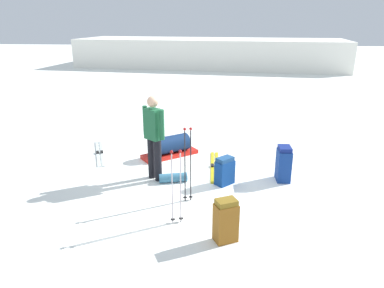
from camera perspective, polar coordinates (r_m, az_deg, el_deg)
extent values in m
plane|color=white|center=(7.46, 0.00, -5.09)|extent=(80.00, 80.00, 0.00)
cube|color=white|center=(25.20, 2.80, 14.20)|extent=(18.01, 7.03, 1.84)
cylinder|color=black|center=(7.28, -6.44, -2.20)|extent=(0.14, 0.14, 0.85)
cylinder|color=black|center=(7.14, -5.37, -2.60)|extent=(0.14, 0.14, 0.85)
cube|color=#195331|center=(6.98, -6.11, 3.15)|extent=(0.40, 0.38, 0.60)
cylinder|color=#195331|center=(7.15, -7.41, 3.73)|extent=(0.09, 0.09, 0.58)
cylinder|color=#195331|center=(6.80, -4.77, 3.03)|extent=(0.09, 0.09, 0.58)
sphere|color=tan|center=(6.87, -6.24, 6.68)|extent=(0.22, 0.22, 0.22)
cube|color=gold|center=(7.92, 3.24, -3.55)|extent=(0.12, 1.74, 0.02)
cube|color=black|center=(7.91, 3.25, -3.39)|extent=(0.07, 0.14, 0.03)
cube|color=gold|center=(7.92, 3.97, -3.57)|extent=(0.12, 1.74, 0.02)
cube|color=black|center=(7.91, 3.97, -3.40)|extent=(0.07, 0.14, 0.03)
cube|color=silver|center=(8.97, -14.69, -1.41)|extent=(0.69, 1.69, 0.02)
cube|color=black|center=(8.96, -14.71, -1.26)|extent=(0.11, 0.15, 0.03)
cube|color=silver|center=(8.97, -14.06, -1.36)|extent=(0.69, 1.69, 0.02)
cube|color=black|center=(8.96, -14.07, -1.21)|extent=(0.11, 0.15, 0.03)
cube|color=navy|center=(7.38, 14.26, -3.30)|extent=(0.27, 0.37, 0.63)
cube|color=navy|center=(7.26, 14.48, -0.70)|extent=(0.24, 0.34, 0.08)
cube|color=brown|center=(5.32, 5.35, -12.30)|extent=(0.39, 0.35, 0.58)
cube|color=olive|center=(5.15, 5.47, -9.16)|extent=(0.35, 0.31, 0.08)
cube|color=navy|center=(7.05, 5.19, -4.54)|extent=(0.41, 0.41, 0.47)
cube|color=navy|center=(6.94, 5.25, -2.44)|extent=(0.37, 0.37, 0.08)
cylinder|color=#B9AEB6|center=(5.58, -3.15, -7.18)|extent=(0.02, 0.02, 1.17)
sphere|color=#A51919|center=(5.34, -3.27, -1.27)|extent=(0.05, 0.05, 0.05)
cylinder|color=black|center=(5.83, -3.06, -11.80)|extent=(0.07, 0.07, 0.01)
cylinder|color=#B9AEB6|center=(5.60, -1.81, -7.07)|extent=(0.02, 0.02, 1.17)
sphere|color=#A51919|center=(5.36, -1.88, -1.17)|extent=(0.05, 0.05, 0.05)
cylinder|color=black|center=(5.85, -1.75, -11.67)|extent=(0.07, 0.07, 0.01)
cylinder|color=black|center=(6.23, -1.12, -3.63)|extent=(0.02, 0.02, 1.30)
sphere|color=#A51919|center=(6.00, -1.16, 2.37)|extent=(0.05, 0.05, 0.05)
cylinder|color=black|center=(6.48, -1.09, -8.44)|extent=(0.07, 0.07, 0.01)
cylinder|color=black|center=(6.24, -0.20, -3.55)|extent=(0.02, 0.02, 1.30)
sphere|color=#A51919|center=(6.02, -0.21, 2.43)|extent=(0.05, 0.05, 0.05)
cylinder|color=black|center=(6.49, -0.20, -8.36)|extent=(0.07, 0.07, 0.01)
cube|color=red|center=(8.53, -3.53, -1.61)|extent=(1.33, 1.16, 0.09)
cylinder|color=navy|center=(8.45, -3.57, -0.05)|extent=(0.98, 0.88, 0.40)
cylinder|color=teal|center=(7.17, -2.99, -5.34)|extent=(0.58, 0.31, 0.18)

